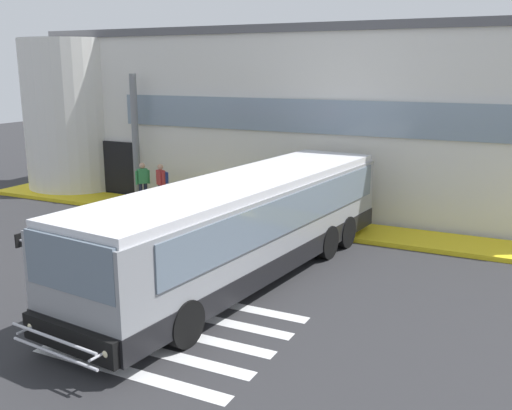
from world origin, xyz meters
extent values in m
cube|color=#2B2B2D|center=(0.00, 0.00, -0.01)|extent=(80.00, 90.00, 0.02)
cube|color=silver|center=(2.00, -6.00, 0.00)|extent=(4.40, 0.36, 0.01)
cube|color=silver|center=(2.00, -5.10, 0.00)|extent=(4.40, 0.36, 0.01)
cube|color=silver|center=(2.00, -4.20, 0.00)|extent=(4.40, 0.36, 0.01)
cube|color=silver|center=(2.00, -3.30, 0.00)|extent=(4.40, 0.36, 0.01)
cube|color=silver|center=(2.00, -2.40, 0.00)|extent=(4.40, 0.36, 0.01)
cube|color=silver|center=(0.00, 12.00, 3.36)|extent=(22.39, 12.00, 6.72)
cube|color=#56565B|center=(0.00, 12.00, 6.87)|extent=(22.59, 12.20, 0.30)
cylinder|color=silver|center=(-10.69, 6.50, 3.36)|extent=(4.40, 4.40, 6.72)
cube|color=black|center=(-7.69, 5.95, 1.20)|extent=(1.80, 0.16, 2.40)
cube|color=gray|center=(1.00, 5.96, 3.80)|extent=(16.39, 0.10, 1.20)
cube|color=yellow|center=(0.00, 4.80, 0.07)|extent=(26.39, 2.00, 0.15)
cylinder|color=slate|center=(-6.45, 5.40, 2.70)|extent=(0.28, 0.28, 5.11)
cube|color=gray|center=(1.66, -0.53, 1.42)|extent=(3.77, 11.80, 2.15)
cube|color=black|center=(1.66, -0.53, 0.62)|extent=(3.82, 11.85, 0.55)
cube|color=silver|center=(1.66, -0.53, 2.60)|extent=(3.65, 11.59, 0.20)
cube|color=slate|center=(1.05, -6.25, 2.02)|extent=(2.35, 0.37, 1.05)
cube|color=slate|center=(2.98, -0.37, 1.92)|extent=(1.15, 10.34, 0.95)
cube|color=slate|center=(0.41, -0.09, 1.92)|extent=(1.15, 10.34, 0.95)
cube|color=black|center=(1.05, -6.25, 2.38)|extent=(2.15, 0.33, 0.28)
cube|color=black|center=(1.03, -6.38, 0.63)|extent=(2.46, 0.46, 0.52)
sphere|color=beige|center=(2.05, -6.52, 0.65)|extent=(0.18, 0.18, 0.18)
sphere|color=beige|center=(0.01, -6.31, 0.65)|extent=(0.18, 0.18, 0.18)
cylinder|color=#B7B7BF|center=(-0.42, -5.89, 2.17)|extent=(0.40, 0.09, 0.05)
cube|color=black|center=(-0.62, -5.87, 2.17)|extent=(0.06, 0.20, 0.28)
cylinder|color=black|center=(2.40, -4.63, 0.50)|extent=(0.41, 1.03, 1.00)
cylinder|color=black|center=(0.07, -4.38, 0.50)|extent=(0.41, 1.03, 1.00)
cylinder|color=black|center=(3.11, 1.93, 0.50)|extent=(0.41, 1.03, 1.00)
cylinder|color=black|center=(0.77, 2.18, 0.50)|extent=(0.41, 1.03, 1.00)
cylinder|color=black|center=(3.25, 3.22, 0.50)|extent=(0.41, 1.03, 1.00)
cylinder|color=black|center=(0.91, 3.47, 0.50)|extent=(0.41, 1.03, 1.00)
cylinder|color=#B7B7BF|center=(0.99, -6.74, 0.50)|extent=(2.24, 0.30, 0.06)
cylinder|color=#B7B7BF|center=(0.99, -6.74, 0.80)|extent=(2.24, 0.30, 0.06)
cylinder|color=#B7B7BF|center=(1.99, -6.65, 0.65)|extent=(0.10, 0.50, 0.05)
cylinder|color=#B7B7BF|center=(0.05, -6.44, 0.65)|extent=(0.10, 0.50, 0.05)
cylinder|color=#1E2338|center=(-5.59, 4.79, 0.57)|extent=(0.15, 0.15, 0.85)
cylinder|color=#1E2338|center=(-5.71, 4.63, 0.57)|extent=(0.15, 0.15, 0.85)
cube|color=#338C4C|center=(-5.65, 4.71, 1.29)|extent=(0.40, 0.44, 0.58)
sphere|color=tan|center=(-5.65, 4.71, 1.71)|extent=(0.23, 0.23, 0.23)
cylinder|color=#338C4C|center=(-5.50, 4.91, 1.24)|extent=(0.09, 0.09, 0.55)
cylinder|color=#338C4C|center=(-5.80, 4.51, 1.24)|extent=(0.09, 0.09, 0.55)
cylinder|color=#2D2D33|center=(-4.74, 4.73, 0.57)|extent=(0.15, 0.15, 0.85)
cylinder|color=#2D2D33|center=(-4.91, 4.83, 0.57)|extent=(0.15, 0.15, 0.85)
cube|color=#B23333|center=(-4.82, 4.78, 1.29)|extent=(0.44, 0.38, 0.58)
sphere|color=tan|center=(-4.82, 4.78, 1.71)|extent=(0.23, 0.23, 0.23)
cylinder|color=#B23333|center=(-4.61, 4.66, 1.24)|extent=(0.09, 0.09, 0.55)
cylinder|color=#B23333|center=(-5.04, 4.91, 1.24)|extent=(0.09, 0.09, 0.55)
cube|color=navy|center=(-4.74, 4.93, 1.27)|extent=(0.35, 0.31, 0.44)
camera|label=1|loc=(8.52, -13.73, 5.54)|focal=40.92mm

